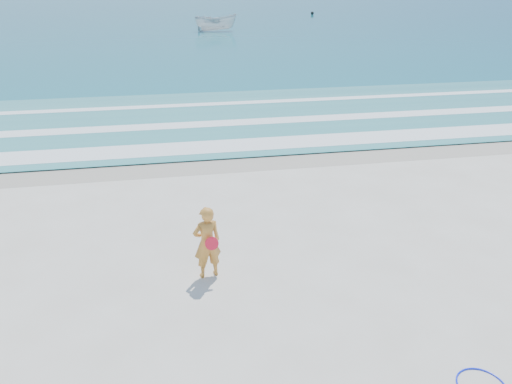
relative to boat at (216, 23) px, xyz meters
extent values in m
plane|color=silver|center=(-4.06, -47.61, -0.88)|extent=(400.00, 400.00, 0.00)
cube|color=#B2A893|center=(-4.06, -38.61, -0.88)|extent=(400.00, 2.40, 0.00)
cube|color=#19727F|center=(-4.06, 57.39, -0.86)|extent=(400.00, 190.00, 0.04)
cube|color=#59B7AD|center=(-4.06, -33.61, -0.84)|extent=(400.00, 10.00, 0.01)
cube|color=white|center=(-4.06, -37.31, -0.83)|extent=(400.00, 1.40, 0.01)
cube|color=white|center=(-4.06, -34.41, -0.83)|extent=(400.00, 0.90, 0.01)
cube|color=white|center=(-4.06, -31.11, -0.83)|extent=(400.00, 0.60, 0.01)
imported|color=silver|center=(0.00, 0.00, 0.00)|extent=(4.39, 1.70, 1.69)
sphere|color=black|center=(15.97, 18.96, -0.61)|extent=(0.46, 0.46, 0.46)
imported|color=orange|center=(-5.17, -45.38, -0.11)|extent=(0.63, 0.49, 1.55)
cylinder|color=#FD1632|center=(-5.09, -45.56, -0.04)|extent=(0.27, 0.08, 0.27)
camera|label=1|loc=(-5.80, -54.11, 4.85)|focal=35.00mm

